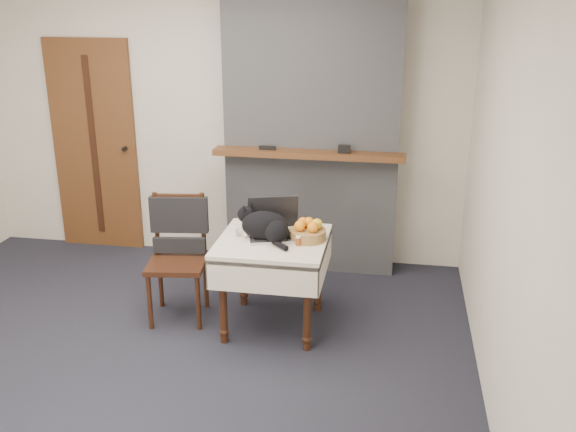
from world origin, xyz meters
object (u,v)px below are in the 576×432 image
object	(u,v)px
door	(95,146)
side_table	(273,254)
cream_jar	(234,232)
fruit_basket	(308,231)
chair	(178,239)
pill_bottle	(298,241)
cat	(266,226)
laptop	(274,226)

from	to	relation	value
door	side_table	distance (m)	2.42
cream_jar	fruit_basket	size ratio (longest dim) A/B	0.25
chair	fruit_basket	bearing A→B (deg)	-10.94
side_table	chair	distance (m)	0.76
pill_bottle	door	bearing A→B (deg)	146.92
side_table	pill_bottle	size ratio (longest dim) A/B	10.77
cat	chair	xyz separation A→B (m)	(-0.71, 0.12, -0.20)
pill_bottle	chair	size ratio (longest dim) A/B	0.08
fruit_basket	cat	bearing A→B (deg)	-167.41
cat	pill_bottle	xyz separation A→B (m)	(0.25, -0.07, -0.07)
laptop	cat	size ratio (longest dim) A/B	1.00
laptop	cat	xyz separation A→B (m)	(-0.04, -0.10, 0.04)
cream_jar	pill_bottle	size ratio (longest dim) A/B	0.90
laptop	cat	bearing A→B (deg)	-128.61
cat	fruit_basket	size ratio (longest dim) A/B	1.69
laptop	fruit_basket	distance (m)	0.26
side_table	cat	xyz separation A→B (m)	(-0.05, -0.02, 0.22)
side_table	laptop	size ratio (longest dim) A/B	1.75
cream_jar	laptop	bearing A→B (deg)	12.40
side_table	cat	size ratio (longest dim) A/B	1.74
cat	fruit_basket	bearing A→B (deg)	36.99
door	cream_jar	xyz separation A→B (m)	(1.69, -1.32, -0.27)
side_table	chair	xyz separation A→B (m)	(-0.75, 0.10, 0.02)
laptop	cream_jar	size ratio (longest dim) A/B	6.85
door	pill_bottle	distance (m)	2.62
side_table	chair	size ratio (longest dim) A/B	0.82
laptop	chair	world-z (taller)	laptop
cream_jar	chair	bearing A→B (deg)	170.04
fruit_basket	chair	distance (m)	1.01
laptop	fruit_basket	world-z (taller)	laptop
door	side_table	bearing A→B (deg)	-33.89
door	side_table	size ratio (longest dim) A/B	2.56
door	cream_jar	size ratio (longest dim) A/B	30.65
laptop	fruit_basket	bearing A→B (deg)	-24.21
laptop	chair	bearing A→B (deg)	162.25
chair	pill_bottle	bearing A→B (deg)	-19.06
door	cat	xyz separation A→B (m)	(1.94, -1.35, -0.19)
door	fruit_basket	size ratio (longest dim) A/B	7.57
pill_bottle	chair	xyz separation A→B (m)	(-0.95, 0.19, -0.13)
cat	cream_jar	bearing A→B (deg)	-164.75
door	laptop	bearing A→B (deg)	-32.34
cat	pill_bottle	size ratio (longest dim) A/B	6.18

